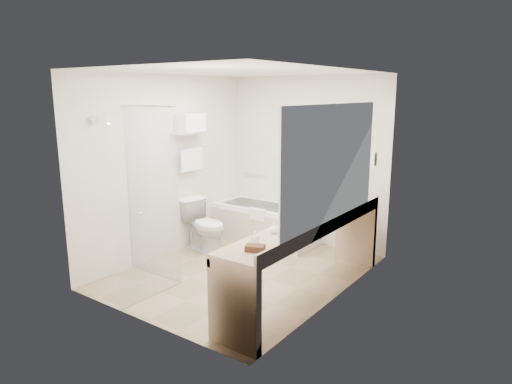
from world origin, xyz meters
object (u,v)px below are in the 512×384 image
Objects in this scene: bathtub at (265,223)px; amenity_basket at (255,248)px; vanity_counter at (308,243)px; toilet at (205,226)px; water_bottle_left at (326,201)px.

amenity_basket reaches higher than bathtub.
toilet is at bearing 165.70° from vanity_counter.
vanity_counter is at bearing -94.11° from toilet.
water_bottle_left reaches higher than toilet.
bathtub is at bearing 122.72° from amenity_basket.
vanity_counter reaches higher than amenity_basket.
water_bottle_left is (1.83, 0.21, 0.58)m from toilet.
toilet is (-1.97, 0.50, -0.27)m from vanity_counter.
vanity_counter is 3.58× the size of toilet.
water_bottle_left is at bearing -73.28° from toilet.
water_bottle_left is (1.38, -0.68, 0.68)m from bathtub.
toilet reaches higher than bathtub.
bathtub is 2.09m from vanity_counter.
toilet is at bearing -116.95° from bathtub.
bathtub is 0.59× the size of vanity_counter.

